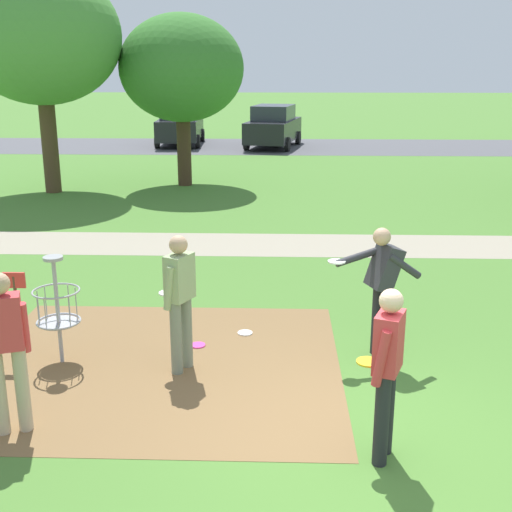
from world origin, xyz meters
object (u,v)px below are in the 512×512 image
(frisbee_by_tee, at_px, (245,333))
(parked_car_leftmost, at_px, (180,124))
(frisbee_mid_grass, at_px, (198,345))
(player_foreground_watching, at_px, (5,344))
(disc_golf_basket, at_px, (53,306))
(player_waiting_right, at_px, (382,284))
(tree_near_left, at_px, (182,69))
(player_throwing, at_px, (387,365))
(parked_car_center_left, at_px, (273,126))
(tree_mid_center, at_px, (40,36))
(player_waiting_left, at_px, (180,295))

(frisbee_by_tee, relative_size, parked_car_leftmost, 0.05)
(frisbee_by_tee, bearing_deg, frisbee_mid_grass, -144.39)
(player_foreground_watching, bearing_deg, disc_golf_basket, 93.29)
(frisbee_mid_grass, height_order, parked_car_leftmost, parked_car_leftmost)
(player_waiting_right, xyz_separation_m, tree_near_left, (-4.19, 12.24, 2.48))
(player_throwing, bearing_deg, player_waiting_right, 82.59)
(disc_golf_basket, height_order, parked_car_center_left, parked_car_center_left)
(player_waiting_right, relative_size, parked_car_leftmost, 0.40)
(frisbee_by_tee, height_order, parked_car_center_left, parked_car_center_left)
(player_foreground_watching, relative_size, player_waiting_right, 1.00)
(tree_mid_center, bearing_deg, parked_car_center_left, 59.64)
(frisbee_mid_grass, bearing_deg, frisbee_by_tee, 35.61)
(tree_mid_center, xyz_separation_m, parked_car_leftmost, (2.06, 11.59, -3.42))
(player_waiting_right, bearing_deg, tree_near_left, 108.92)
(tree_near_left, bearing_deg, disc_golf_basket, -89.51)
(tree_near_left, xyz_separation_m, parked_car_leftmost, (-1.63, 10.33, -2.54))
(player_waiting_left, height_order, player_waiting_right, same)
(disc_golf_basket, relative_size, player_waiting_right, 0.81)
(tree_near_left, bearing_deg, parked_car_leftmost, 98.96)
(player_waiting_left, relative_size, frisbee_mid_grass, 8.48)
(parked_car_leftmost, bearing_deg, player_waiting_left, -81.73)
(frisbee_by_tee, bearing_deg, disc_golf_basket, -157.49)
(player_throwing, distance_m, tree_near_left, 15.23)
(player_throwing, distance_m, frisbee_mid_grass, 3.39)
(disc_golf_basket, xyz_separation_m, parked_car_center_left, (2.54, 22.09, 0.17))
(frisbee_mid_grass, bearing_deg, player_foreground_watching, -126.87)
(parked_car_leftmost, bearing_deg, player_foreground_watching, -85.73)
(disc_golf_basket, distance_m, tree_near_left, 12.82)
(tree_near_left, bearing_deg, parked_car_center_left, 74.53)
(player_foreground_watching, distance_m, tree_mid_center, 13.90)
(disc_golf_basket, relative_size, tree_mid_center, 0.22)
(frisbee_mid_grass, bearing_deg, player_waiting_left, -98.78)
(frisbee_by_tee, relative_size, frisbee_mid_grass, 1.04)
(frisbee_mid_grass, relative_size, parked_car_leftmost, 0.05)
(frisbee_by_tee, bearing_deg, parked_car_leftmost, 100.52)
(tree_near_left, xyz_separation_m, tree_mid_center, (-3.69, -1.26, 0.88))
(player_foreground_watching, distance_m, player_waiting_right, 4.43)
(disc_golf_basket, height_order, player_waiting_right, player_waiting_right)
(player_waiting_right, distance_m, tree_near_left, 13.17)
(tree_mid_center, bearing_deg, player_waiting_right, -54.30)
(tree_mid_center, height_order, parked_car_leftmost, tree_mid_center)
(player_waiting_left, relative_size, tree_mid_center, 0.27)
(disc_golf_basket, xyz_separation_m, tree_near_left, (-0.11, 12.53, 2.71))
(player_throwing, xyz_separation_m, parked_car_center_left, (-1.25, 24.07, -0.05))
(player_waiting_right, relative_size, parked_car_center_left, 0.38)
(disc_golf_basket, distance_m, player_foreground_watching, 1.66)
(tree_near_left, bearing_deg, tree_mid_center, -161.13)
(player_throwing, bearing_deg, tree_near_left, 105.03)
(player_throwing, relative_size, parked_car_leftmost, 0.40)
(tree_near_left, bearing_deg, player_waiting_left, -82.29)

